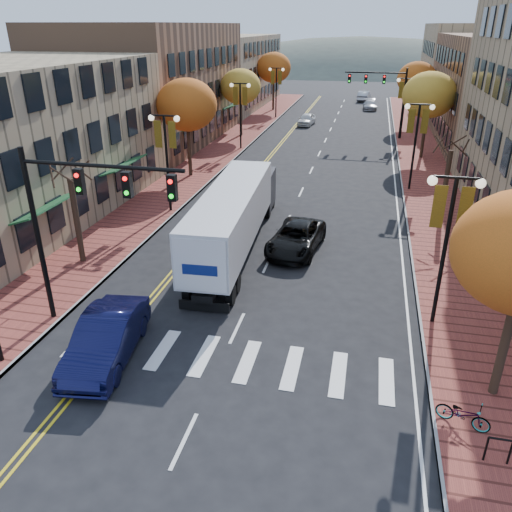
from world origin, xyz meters
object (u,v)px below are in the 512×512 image
Objects in this scene: semi_truck at (236,211)px; bicycle at (463,414)px; navy_sedan at (106,338)px; black_suv at (296,238)px.

semi_truck is 14.97m from bicycle.
navy_sedan is at bearing 105.31° from bicycle.
navy_sedan reaches higher than bicycle.
navy_sedan is 3.25× the size of bicycle.
bicycle is at bearing -53.88° from black_suv.
black_suv is (3.11, 0.45, -1.37)m from semi_truck.
black_suv is 3.29× the size of bicycle.
black_suv reaches higher than bicycle.
semi_truck reaches higher than bicycle.
semi_truck is 2.85× the size of navy_sedan.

